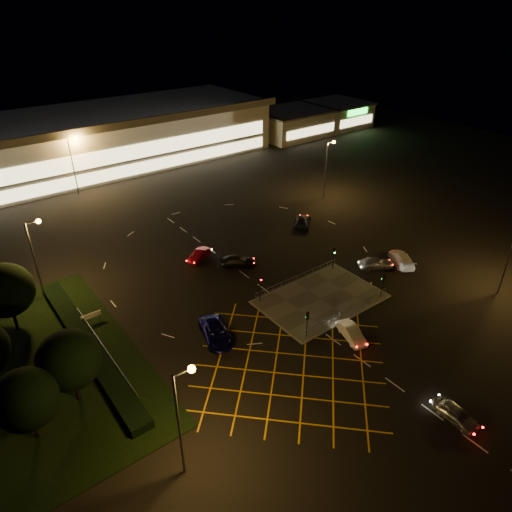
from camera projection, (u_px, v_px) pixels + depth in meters
ground at (297, 298)px, 54.45m from camera, size 180.00×180.00×0.00m
pedestrian_island at (321, 299)px, 54.08m from camera, size 14.00×9.00×0.12m
grass_verge at (38, 370)px, 43.97m from camera, size 18.00×30.00×0.08m
hedge at (88, 345)px, 46.35m from camera, size 2.00×26.00×1.00m
supermarket at (100, 138)px, 94.52m from camera, size 72.00×26.50×10.50m
retail_unit_a at (292, 123)px, 114.05m from camera, size 18.80×14.80×6.35m
retail_unit_b at (337, 114)px, 122.38m from camera, size 14.80×14.80×6.35m
streetlight_sw at (183, 409)px, 31.63m from camera, size 1.78×0.56×10.03m
streetlight_nw at (36, 249)px, 51.29m from camera, size 1.78×0.56×10.03m
streetlight_ne at (328, 162)px, 77.69m from camera, size 1.78×0.56×10.03m
streetlight_far_left at (74, 158)px, 79.28m from camera, size 1.78×0.56×10.03m
streetlight_far_right at (252, 122)px, 101.51m from camera, size 1.78×0.56×10.03m
signal_sw at (307, 319)px, 47.04m from camera, size 0.28×0.30×3.15m
signal_se at (383, 281)px, 53.30m from camera, size 0.28×0.30×3.15m
signal_nw at (260, 285)px, 52.55m from camera, size 0.28×0.30×3.15m
signal_ne at (334, 254)px, 58.81m from camera, size 0.28×0.30×3.15m
tree_a at (26, 399)px, 35.25m from camera, size 5.04×5.04×6.86m
tree_c at (5, 290)px, 47.02m from camera, size 5.76×5.76×7.84m
tree_e at (69, 360)px, 38.56m from camera, size 5.40×5.40×7.35m
car_near_silver at (456, 414)px, 38.60m from camera, size 1.81×4.07×1.36m
car_queue_white at (352, 333)px, 47.71m from camera, size 2.67×4.45×1.38m
car_left_blue at (216, 332)px, 47.67m from camera, size 4.12×6.21×1.58m
car_far_dkgrey at (238, 261)px, 60.41m from camera, size 5.10×4.32×1.40m
car_right_silver at (376, 263)px, 59.92m from camera, size 4.77×3.86×1.53m
car_circ_red at (199, 255)px, 61.92m from camera, size 4.21×2.93×1.32m
car_east_grey at (303, 221)px, 71.05m from camera, size 5.03×4.90×1.34m
car_approach_white at (402, 259)px, 60.84m from camera, size 4.59×5.68×1.55m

